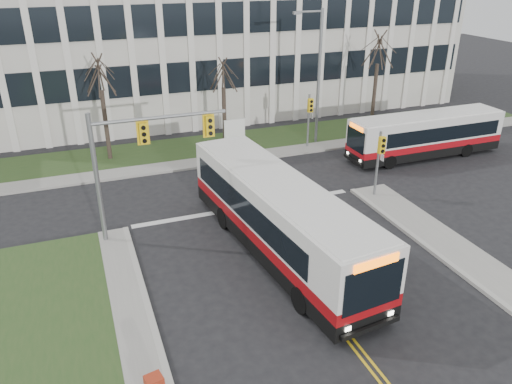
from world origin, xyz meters
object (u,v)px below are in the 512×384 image
(bus_main, at_px, (279,219))
(streetlight, at_px, (317,71))
(directory_sign, at_px, (235,131))
(bus_cross, at_px, (425,136))

(bus_main, bearing_deg, streetlight, 51.41)
(bus_main, bearing_deg, directory_sign, 73.49)
(bus_main, xyz_separation_m, bus_cross, (13.84, 7.79, -0.28))
(directory_sign, xyz_separation_m, bus_cross, (11.23, -6.23, 0.25))
(streetlight, distance_m, bus_cross, 8.43)
(streetlight, relative_size, directory_sign, 4.60)
(bus_cross, bearing_deg, bus_main, -60.89)
(directory_sign, bearing_deg, bus_main, -100.52)
(streetlight, height_order, bus_main, streetlight)
(streetlight, xyz_separation_m, bus_cross, (5.70, -4.93, -3.77))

